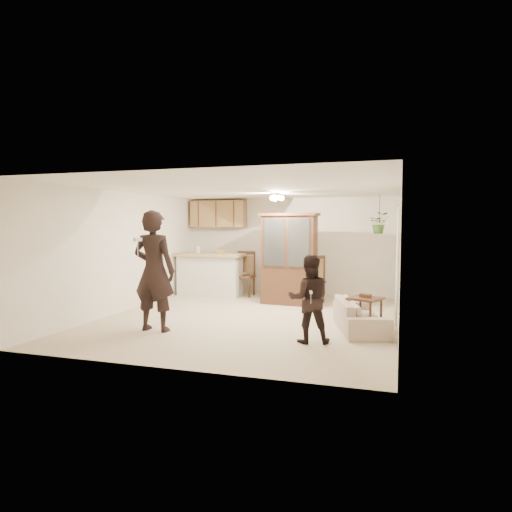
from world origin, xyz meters
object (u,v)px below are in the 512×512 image
(chair_hutch_left, at_px, (275,283))
(chair_hutch_right, at_px, (312,289))
(adult, at_px, (154,279))
(sofa, at_px, (360,309))
(chair_bar, at_px, (244,284))
(side_table, at_px, (365,312))
(china_hutch, at_px, (289,259))
(child, at_px, (309,299))

(chair_hutch_left, xyz_separation_m, chair_hutch_right, (1.06, -0.62, -0.02))
(adult, bearing_deg, chair_hutch_right, -118.00)
(sofa, xyz_separation_m, adult, (-3.35, -1.13, 0.53))
(chair_bar, xyz_separation_m, chair_hutch_left, (0.75, 0.27, 0.02))
(side_table, relative_size, chair_hutch_left, 0.56)
(sofa, bearing_deg, chair_bar, 31.55)
(sofa, distance_m, chair_hutch_left, 3.97)
(side_table, height_order, chair_hutch_left, chair_hutch_left)
(side_table, bearing_deg, chair_hutch_right, 119.59)
(chair_bar, bearing_deg, adult, -93.87)
(side_table, bearing_deg, china_hutch, 132.53)
(child, bearing_deg, side_table, -137.61)
(child, bearing_deg, chair_bar, -74.05)
(adult, bearing_deg, side_table, -159.39)
(adult, relative_size, chair_hutch_left, 1.51)
(adult, height_order, china_hutch, china_hutch)
(adult, distance_m, chair_hutch_right, 4.26)
(chair_bar, bearing_deg, chair_hutch_right, -11.61)
(china_hutch, relative_size, chair_hutch_left, 1.74)
(child, distance_m, chair_hutch_right, 3.74)
(sofa, height_order, chair_hutch_right, chair_hutch_right)
(side_table, bearing_deg, chair_hutch_left, 128.66)
(chair_bar, distance_m, chair_hutch_right, 1.84)
(side_table, xyz_separation_m, chair_hutch_left, (-2.46, 3.08, 0.05))
(sofa, relative_size, china_hutch, 0.90)
(sofa, xyz_separation_m, china_hutch, (-1.76, 2.10, 0.66))
(china_hutch, bearing_deg, chair_hutch_left, 124.16)
(child, height_order, china_hutch, china_hutch)
(chair_hutch_right, bearing_deg, chair_hutch_left, -68.29)
(adult, distance_m, chair_bar, 4.09)
(chair_bar, xyz_separation_m, chair_hutch_right, (1.81, -0.35, -0.01))
(sofa, xyz_separation_m, chair_hutch_left, (-2.38, 3.18, -0.03))
(chair_bar, height_order, chair_hutch_right, chair_bar)
(side_table, bearing_deg, chair_bar, 138.77)
(child, xyz_separation_m, side_table, (0.76, 1.21, -0.39))
(sofa, distance_m, chair_hutch_right, 2.88)
(chair_hutch_left, bearing_deg, sofa, -0.20)
(sofa, xyz_separation_m, side_table, (0.08, 0.10, -0.08))
(china_hutch, height_order, side_table, china_hutch)
(chair_hutch_left, bearing_deg, adult, -49.75)
(adult, bearing_deg, chair_hutch_left, -101.84)
(adult, height_order, chair_hutch_left, adult)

